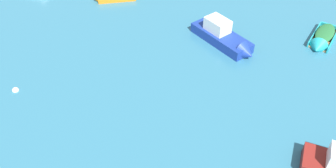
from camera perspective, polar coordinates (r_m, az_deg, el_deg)
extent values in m
cube|color=navy|center=(27.12, 8.54, 7.39)|extent=(4.97, 4.51, 0.75)
cone|color=navy|center=(25.74, 12.57, 4.81)|extent=(1.70, 1.77, 1.47)
cube|color=white|center=(26.94, 7.98, 9.38)|extent=(2.19, 2.11, 0.97)
cube|color=black|center=(26.39, 9.22, 8.98)|extent=(0.87, 1.01, 0.43)
cube|color=orange|center=(32.42, -8.21, 13.21)|extent=(3.03, 1.36, 0.47)
cube|color=#99754C|center=(29.72, 23.65, 6.68)|extent=(2.36, 3.55, 0.11)
cube|color=teal|center=(29.59, 25.02, 6.46)|extent=(1.25, 3.27, 0.45)
cube|color=teal|center=(29.70, 22.46, 7.42)|extent=(1.25, 3.27, 0.45)
cube|color=teal|center=(31.12, 24.52, 8.39)|extent=(1.35, 0.60, 0.45)
cone|color=teal|center=(28.10, 22.86, 5.31)|extent=(1.54, 1.20, 1.35)
cube|color=#937047|center=(29.75, 23.87, 7.24)|extent=(1.31, 0.76, 0.03)
cube|color=#937047|center=(28.89, 23.39, 6.34)|extent=(1.31, 0.76, 0.03)
ellipsoid|color=#236633|center=(29.46, 23.92, 7.49)|extent=(2.21, 3.26, 0.36)
sphere|color=silver|center=(24.77, -23.29, -0.95)|extent=(0.43, 0.43, 0.43)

